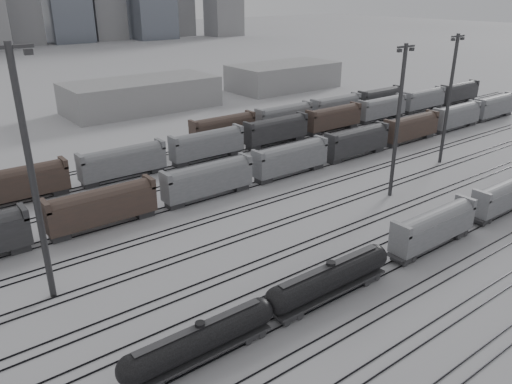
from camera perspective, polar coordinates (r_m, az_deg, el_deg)
ground at (r=63.53m, az=17.68°, el=-7.62°), size 900.00×900.00×0.00m
tracks at (r=73.38m, az=6.65°, el=-2.41°), size 220.00×71.50×0.16m
tank_car_a at (r=45.47m, az=-6.32°, el=-16.42°), size 15.50×2.58×3.83m
tank_car_b at (r=53.51m, az=8.44°, el=-9.71°), size 16.87×2.81×4.17m
hopper_car_a at (r=66.13m, az=19.65°, el=-3.62°), size 14.12×2.80×5.05m
hopper_car_b at (r=80.31m, az=26.50°, el=-0.24°), size 13.50×2.68×4.83m
light_mast_b at (r=52.86m, az=-24.28°, el=1.94°), size 4.21×0.67×26.28m
light_mast_c at (r=78.41m, az=15.93°, el=8.03°), size 3.73×0.60×23.33m
light_mast_d at (r=97.63m, az=21.20°, el=10.08°), size 3.74×0.60×23.35m
bg_string_near at (r=87.33m, az=3.96°, el=3.70°), size 151.00×3.00×5.60m
bg_string_mid at (r=105.18m, az=2.31°, el=6.97°), size 151.00×3.00×5.60m
bg_string_far at (r=122.29m, az=6.29°, el=9.03°), size 66.00×3.00×5.60m
warehouse_mid at (r=139.83m, az=-12.93°, el=10.78°), size 40.00×18.00×8.00m
warehouse_right at (r=166.59m, az=3.16°, el=13.08°), size 35.00×18.00×8.00m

